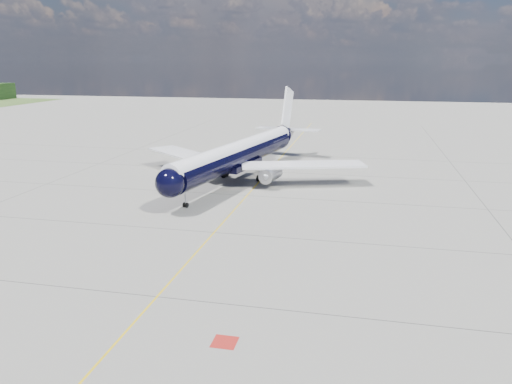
% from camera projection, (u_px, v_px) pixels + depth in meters
% --- Properties ---
extents(ground, '(320.00, 320.00, 0.00)m').
position_uv_depth(ground, '(255.00, 187.00, 71.22)').
color(ground, gray).
rests_on(ground, ground).
extents(taxiway_centerline, '(0.16, 160.00, 0.01)m').
position_uv_depth(taxiway_centerline, '(247.00, 196.00, 66.50)').
color(taxiway_centerline, '#E2B60B').
rests_on(taxiway_centerline, ground).
extents(red_marking, '(1.60, 1.60, 0.01)m').
position_uv_depth(red_marking, '(225.00, 342.00, 32.06)').
color(red_marking, maroon).
rests_on(red_marking, ground).
extents(main_airliner, '(36.12, 44.50, 12.94)m').
position_uv_depth(main_airliner, '(242.00, 153.00, 74.58)').
color(main_airliner, black).
rests_on(main_airliner, ground).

